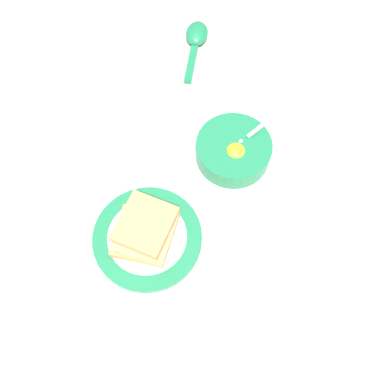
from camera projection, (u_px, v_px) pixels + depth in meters
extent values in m
plane|color=beige|center=(158.00, 109.00, 0.96)|extent=(3.00, 3.00, 0.00)
cylinder|color=#196B42|center=(233.00, 150.00, 0.89)|extent=(0.15, 0.15, 0.04)
cylinder|color=white|center=(234.00, 149.00, 0.88)|extent=(0.12, 0.12, 0.02)
ellipsoid|color=yellow|center=(236.00, 151.00, 0.87)|extent=(0.04, 0.04, 0.02)
ellipsoid|color=yellow|center=(234.00, 153.00, 0.87)|extent=(0.03, 0.03, 0.01)
cylinder|color=black|center=(228.00, 142.00, 0.88)|extent=(0.03, 0.03, 0.00)
ellipsoid|color=silver|center=(241.00, 142.00, 0.88)|extent=(0.03, 0.02, 0.01)
cube|color=silver|center=(259.00, 128.00, 0.87)|extent=(0.05, 0.02, 0.03)
cylinder|color=#196B42|center=(148.00, 238.00, 0.83)|extent=(0.20, 0.20, 0.02)
cylinder|color=white|center=(147.00, 236.00, 0.82)|extent=(0.15, 0.15, 0.00)
cube|color=tan|center=(143.00, 235.00, 0.81)|extent=(0.14, 0.14, 0.02)
cube|color=tan|center=(146.00, 233.00, 0.79)|extent=(0.13, 0.13, 0.02)
cube|color=tan|center=(145.00, 224.00, 0.78)|extent=(0.13, 0.12, 0.02)
ellipsoid|color=#196B42|center=(197.00, 33.00, 1.03)|extent=(0.09, 0.08, 0.03)
cube|color=#196B42|center=(191.00, 63.00, 1.00)|extent=(0.09, 0.08, 0.01)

